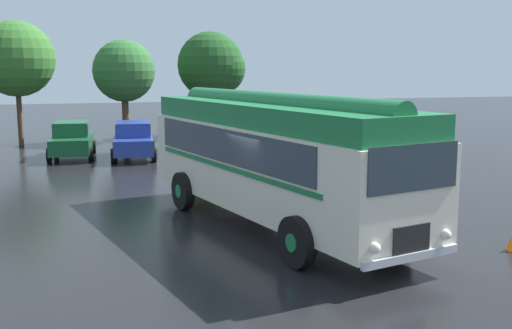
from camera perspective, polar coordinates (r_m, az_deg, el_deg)
name	(u,v)px	position (r m, az deg, el deg)	size (l,w,h in m)	color
ground_plane	(277,231)	(15.29, 2.03, -6.34)	(120.00, 120.00, 0.00)	black
vintage_bus	(273,154)	(15.39, 1.64, 0.96)	(4.68, 10.38, 3.49)	silver
car_near_left	(72,139)	(28.87, -17.11, 2.30)	(2.20, 4.32, 1.66)	#144C28
car_mid_left	(133,140)	(28.01, -11.60, 2.32)	(2.26, 4.34, 1.66)	navy
car_mid_right	(189,136)	(29.34, -6.42, 2.75)	(1.98, 4.21, 1.66)	maroon
car_far_right	(254,135)	(29.61, -0.23, 2.87)	(2.25, 4.34, 1.66)	#B7BABF
box_van	(302,124)	(29.96, 4.40, 3.91)	(2.43, 5.81, 2.50)	navy
tree_left_of_centre	(16,60)	(34.34, -21.92, 9.26)	(4.00, 4.00, 6.58)	#4C3823
tree_centre	(126,71)	(34.49, -12.31, 8.66)	(3.44, 3.44, 5.67)	#4C3823
tree_right_of_centre	(213,66)	(36.56, -4.07, 9.31)	(4.04, 3.99, 6.28)	#4C3823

